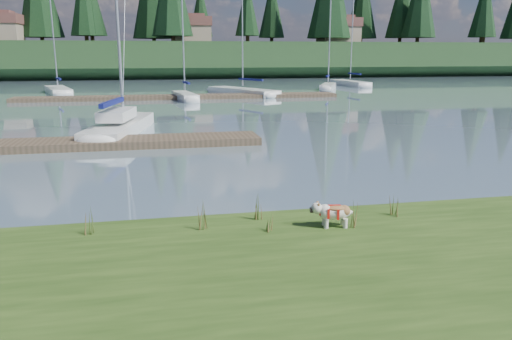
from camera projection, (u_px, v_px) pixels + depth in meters
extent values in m
plane|color=#7A94A4|center=(157.00, 99.00, 40.39)|extent=(200.00, 200.00, 0.00)
cube|color=#193118|center=(153.00, 60.00, 80.83)|extent=(200.00, 20.00, 5.00)
cylinder|color=silver|center=(326.00, 224.00, 9.60)|extent=(0.09, 0.09, 0.19)
cylinder|color=silver|center=(324.00, 221.00, 9.78)|extent=(0.09, 0.09, 0.19)
cylinder|color=silver|center=(345.00, 223.00, 9.63)|extent=(0.09, 0.09, 0.19)
cylinder|color=silver|center=(343.00, 220.00, 9.81)|extent=(0.09, 0.09, 0.19)
ellipsoid|color=silver|center=(335.00, 212.00, 9.66)|extent=(0.65, 0.39, 0.29)
ellipsoid|color=#986538|center=(336.00, 208.00, 9.64)|extent=(0.46, 0.34, 0.10)
ellipsoid|color=silver|center=(317.00, 208.00, 9.61)|extent=(0.24, 0.25, 0.21)
cube|color=black|center=(312.00, 210.00, 9.62)|extent=(0.08, 0.11, 0.08)
cube|color=silver|center=(120.00, 129.00, 23.05)|extent=(3.05, 7.58, 0.70)
ellipsoid|color=silver|center=(138.00, 119.00, 26.65)|extent=(1.97, 2.29, 0.70)
cube|color=#0F1453|center=(112.00, 102.00, 21.68)|extent=(0.83, 3.34, 0.20)
cube|color=silver|center=(117.00, 114.00, 22.47)|extent=(1.66, 2.86, 0.45)
cube|color=#4C3D2C|center=(57.00, 145.00, 19.54)|extent=(16.00, 2.00, 0.30)
cube|color=#4C3D2C|center=(181.00, 97.00, 40.74)|extent=(26.00, 2.20, 0.30)
cube|color=silver|center=(58.00, 91.00, 45.82)|extent=(3.59, 7.42, 0.70)
ellipsoid|color=silver|center=(54.00, 89.00, 48.95)|extent=(2.07, 2.34, 0.70)
cylinder|color=silver|center=(52.00, 21.00, 44.40)|extent=(0.12, 0.12, 11.32)
cube|color=#0F1453|center=(58.00, 79.00, 44.70)|extent=(0.99, 2.82, 0.20)
cube|color=silver|center=(185.00, 97.00, 39.66)|extent=(1.91, 5.35, 0.70)
ellipsoid|color=silver|center=(179.00, 95.00, 42.06)|extent=(1.33, 1.57, 0.70)
cylinder|color=silver|center=(183.00, 36.00, 38.58)|extent=(0.12, 0.12, 8.24)
cube|color=#0F1453|center=(186.00, 83.00, 38.73)|extent=(0.49, 2.09, 0.20)
cube|color=silver|center=(243.00, 92.00, 44.57)|extent=(5.48, 8.23, 0.70)
ellipsoid|color=silver|center=(216.00, 90.00, 47.71)|extent=(2.65, 2.84, 0.70)
cylinder|color=silver|center=(242.00, 11.00, 42.98)|extent=(0.12, 0.12, 12.75)
cube|color=#0F1453|center=(251.00, 79.00, 43.44)|extent=(1.69, 3.02, 0.20)
cube|color=silver|center=(328.00, 87.00, 50.99)|extent=(3.31, 5.30, 0.70)
ellipsoid|color=silver|center=(330.00, 86.00, 53.50)|extent=(1.65, 1.79, 0.70)
cylinder|color=silver|center=(330.00, 40.00, 49.93)|extent=(0.12, 0.12, 8.15)
cube|color=#0F1453|center=(328.00, 76.00, 50.04)|extent=(1.06, 1.99, 0.20)
cube|color=silver|center=(350.00, 84.00, 56.79)|extent=(2.27, 7.35, 0.70)
ellipsoid|color=silver|center=(336.00, 82.00, 60.17)|extent=(1.75, 2.11, 0.70)
cylinder|color=silver|center=(352.00, 29.00, 55.42)|extent=(0.12, 0.12, 10.80)
cube|color=#0F1453|center=(355.00, 74.00, 55.60)|extent=(0.45, 2.89, 0.20)
cone|color=#475B23|center=(200.00, 215.00, 9.49)|extent=(0.03, 0.03, 0.57)
cone|color=brown|center=(206.00, 219.00, 9.46)|extent=(0.03, 0.03, 0.45)
cone|color=#475B23|center=(203.00, 213.00, 9.53)|extent=(0.03, 0.03, 0.62)
cone|color=brown|center=(207.00, 220.00, 9.51)|extent=(0.03, 0.03, 0.40)
cone|color=#475B23|center=(201.00, 218.00, 9.43)|extent=(0.03, 0.03, 0.51)
cone|color=#475B23|center=(257.00, 207.00, 10.08)|extent=(0.03, 0.03, 0.51)
cone|color=brown|center=(263.00, 210.00, 10.04)|extent=(0.03, 0.03, 0.41)
cone|color=#475B23|center=(260.00, 206.00, 10.11)|extent=(0.03, 0.03, 0.56)
cone|color=brown|center=(264.00, 211.00, 10.09)|extent=(0.03, 0.03, 0.36)
cone|color=#475B23|center=(259.00, 210.00, 10.01)|extent=(0.03, 0.03, 0.46)
cone|color=#475B23|center=(352.00, 214.00, 9.67)|extent=(0.03, 0.03, 0.50)
cone|color=brown|center=(359.00, 217.00, 9.64)|extent=(0.03, 0.03, 0.40)
cone|color=#475B23|center=(355.00, 212.00, 9.71)|extent=(0.03, 0.03, 0.55)
cone|color=brown|center=(360.00, 218.00, 9.69)|extent=(0.03, 0.03, 0.35)
cone|color=#475B23|center=(355.00, 217.00, 9.61)|extent=(0.03, 0.03, 0.45)
cone|color=#475B23|center=(84.00, 220.00, 9.22)|extent=(0.03, 0.03, 0.58)
cone|color=brown|center=(90.00, 224.00, 9.19)|extent=(0.03, 0.03, 0.46)
cone|color=#475B23|center=(87.00, 218.00, 9.25)|extent=(0.03, 0.03, 0.64)
cone|color=brown|center=(92.00, 224.00, 9.24)|extent=(0.03, 0.03, 0.41)
cone|color=#475B23|center=(85.00, 223.00, 9.15)|extent=(0.03, 0.03, 0.52)
cone|color=#475B23|center=(266.00, 223.00, 9.43)|extent=(0.03, 0.03, 0.33)
cone|color=brown|center=(273.00, 225.00, 9.39)|extent=(0.03, 0.03, 0.27)
cone|color=#475B23|center=(269.00, 221.00, 9.47)|extent=(0.03, 0.03, 0.37)
cone|color=brown|center=(274.00, 225.00, 9.44)|extent=(0.03, 0.03, 0.23)
cone|color=#475B23|center=(268.00, 225.00, 9.36)|extent=(0.03, 0.03, 0.30)
cone|color=#475B23|center=(392.00, 204.00, 10.33)|extent=(0.03, 0.03, 0.51)
cone|color=brown|center=(398.00, 207.00, 10.30)|extent=(0.03, 0.03, 0.41)
cone|color=#475B23|center=(394.00, 202.00, 10.37)|extent=(0.03, 0.03, 0.56)
cone|color=brown|center=(398.00, 207.00, 10.35)|extent=(0.03, 0.03, 0.36)
cone|color=#475B23|center=(394.00, 206.00, 10.27)|extent=(0.03, 0.03, 0.46)
cube|color=#33281C|center=(170.00, 232.00, 10.23)|extent=(60.00, 0.50, 0.14)
cylinder|color=#382619|center=(87.00, 38.00, 77.16)|extent=(0.60, 0.60, 1.80)
cylinder|color=#382619|center=(173.00, 37.00, 73.96)|extent=(0.60, 0.60, 1.80)
cylinder|color=#382619|center=(248.00, 39.00, 80.11)|extent=(0.60, 0.60, 1.80)
cone|color=black|center=(247.00, 6.00, 78.97)|extent=(3.96, 3.96, 9.00)
cylinder|color=#382619|center=(329.00, 39.00, 80.72)|extent=(0.60, 0.60, 1.80)
cylinder|color=#382619|center=(400.00, 40.00, 86.30)|extent=(0.60, 0.60, 1.80)
cone|color=black|center=(402.00, 1.00, 84.86)|extent=(5.28, 5.28, 12.00)
cylinder|color=#382619|center=(481.00, 39.00, 85.01)|extent=(0.60, 0.60, 1.80)
cone|color=black|center=(485.00, 5.00, 83.72)|extent=(4.62, 4.62, 10.50)
cube|color=gray|center=(191.00, 35.00, 79.20)|extent=(6.00, 5.00, 2.80)
cube|color=brown|center=(190.00, 21.00, 78.72)|extent=(6.30, 5.30, 1.40)
cube|color=brown|center=(190.00, 16.00, 78.53)|extent=(4.20, 3.60, 0.70)
cube|color=gray|center=(338.00, 36.00, 81.95)|extent=(6.00, 5.00, 2.80)
cube|color=brown|center=(339.00, 23.00, 81.47)|extent=(6.30, 5.30, 1.40)
cube|color=brown|center=(339.00, 17.00, 81.29)|extent=(4.20, 3.60, 0.70)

